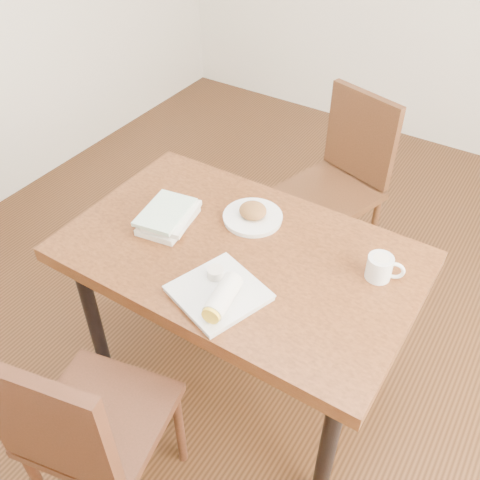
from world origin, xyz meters
The scene contains 8 objects.
ground centered at (0.00, 0.00, -0.01)m, with size 4.00×5.00×0.01m, color #472814.
table centered at (0.00, 0.00, 0.67)m, with size 1.30×0.81×0.75m.
chair_near centered at (-0.09, -0.76, 0.55)m, with size 0.50×0.50×0.95m.
chair_far centered at (0.01, 0.95, 0.55)m, with size 0.52×0.52×0.95m.
plate_scone centered at (-0.06, 0.18, 0.77)m, with size 0.24×0.24×0.07m.
coffee_mug centered at (0.48, 0.14, 0.80)m, with size 0.13×0.09×0.09m.
plate_burrito centered at (0.08, -0.24, 0.78)m, with size 0.35×0.35×0.09m.
book_stack centered at (-0.32, -0.01, 0.78)m, with size 0.22×0.27×0.06m.
Camera 1 is at (0.79, -1.23, 2.07)m, focal length 40.00 mm.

